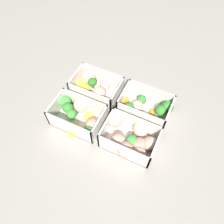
# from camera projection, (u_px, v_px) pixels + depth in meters

# --- Properties ---
(ground_plane) EXTENTS (4.00, 4.00, 0.00)m
(ground_plane) POSITION_uv_depth(u_px,v_px,m) (112.00, 116.00, 0.67)
(ground_plane) COLOR gray
(container_near_left) EXTENTS (0.16, 0.10, 0.06)m
(container_near_left) POSITION_uv_depth(u_px,v_px,m) (146.00, 107.00, 0.66)
(container_near_left) COLOR silver
(container_near_left) RESTS_ON ground_plane
(container_near_right) EXTENTS (0.16, 0.13, 0.06)m
(container_near_right) POSITION_uv_depth(u_px,v_px,m) (94.00, 86.00, 0.70)
(container_near_right) COLOR silver
(container_near_right) RESTS_ON ground_plane
(container_far_left) EXTENTS (0.17, 0.14, 0.06)m
(container_far_left) POSITION_uv_depth(u_px,v_px,m) (131.00, 138.00, 0.60)
(container_far_left) COLOR silver
(container_far_left) RESTS_ON ground_plane
(container_far_right) EXTENTS (0.16, 0.12, 0.06)m
(container_far_right) POSITION_uv_depth(u_px,v_px,m) (79.00, 114.00, 0.64)
(container_far_right) COLOR silver
(container_far_right) RESTS_ON ground_plane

